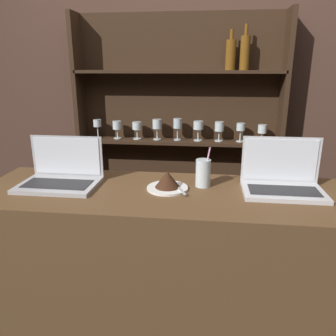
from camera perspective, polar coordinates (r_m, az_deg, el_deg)
The scene contains 7 objects.
bar_counter at distance 1.69m, azimuth 0.45°, elevation -20.31°, with size 1.72×0.54×1.01m.
back_wall at distance 2.37m, azimuth 3.35°, elevation 12.67°, with size 7.00×0.06×2.70m.
back_shelf at distance 2.36m, azimuth 1.91°, elevation 3.48°, with size 1.41×0.18×1.88m.
laptop_near at distance 1.60m, azimuth -18.06°, elevation -1.18°, with size 0.35×0.24×0.21m.
laptop_far at distance 1.52m, azimuth 19.25°, elevation -1.96°, with size 0.34×0.22×0.23m.
cake_plate at distance 1.46m, azimuth -0.09°, elevation -2.38°, with size 0.18×0.19×0.08m.
water_glass at distance 1.49m, azimuth 6.14°, elevation -0.87°, with size 0.07×0.07×0.18m.
Camera 1 is at (0.15, -1.07, 1.54)m, focal length 35.00 mm.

